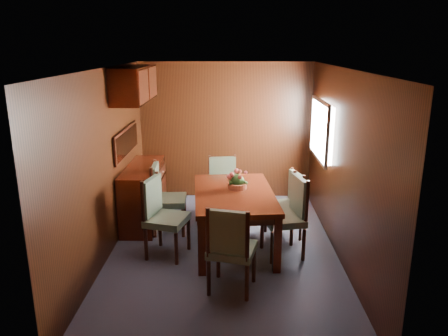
{
  "coord_description": "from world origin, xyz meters",
  "views": [
    {
      "loc": [
        0.1,
        -5.33,
        2.68
      ],
      "look_at": [
        0.0,
        0.41,
        1.05
      ],
      "focal_mm": 35.0,
      "sensor_mm": 36.0,
      "label": 1
    }
  ],
  "objects_px": {
    "chair_left_near": "(161,212)",
    "chair_right_near": "(289,211)",
    "dining_table": "(234,200)",
    "flower_centerpiece": "(237,179)",
    "chair_head": "(230,245)",
    "sideboard": "(144,195)"
  },
  "relations": [
    {
      "from": "chair_left_near",
      "to": "chair_right_near",
      "type": "xyz_separation_m",
      "value": [
        1.66,
        0.04,
        0.01
      ]
    },
    {
      "from": "dining_table",
      "to": "flower_centerpiece",
      "type": "distance_m",
      "value": 0.29
    },
    {
      "from": "chair_left_near",
      "to": "chair_head",
      "type": "bearing_deg",
      "value": 59.58
    },
    {
      "from": "dining_table",
      "to": "chair_head",
      "type": "relative_size",
      "value": 1.69
    },
    {
      "from": "dining_table",
      "to": "chair_right_near",
      "type": "bearing_deg",
      "value": -22.95
    },
    {
      "from": "chair_left_near",
      "to": "chair_right_near",
      "type": "distance_m",
      "value": 1.66
    },
    {
      "from": "chair_left_near",
      "to": "chair_right_near",
      "type": "relative_size",
      "value": 0.99
    },
    {
      "from": "chair_right_near",
      "to": "flower_centerpiece",
      "type": "distance_m",
      "value": 0.84
    },
    {
      "from": "flower_centerpiece",
      "to": "chair_head",
      "type": "bearing_deg",
      "value": -93.74
    },
    {
      "from": "dining_table",
      "to": "chair_right_near",
      "type": "relative_size",
      "value": 1.63
    },
    {
      "from": "chair_head",
      "to": "chair_right_near",
      "type": "bearing_deg",
      "value": 64.81
    },
    {
      "from": "sideboard",
      "to": "chair_head",
      "type": "bearing_deg",
      "value": -56.02
    },
    {
      "from": "chair_head",
      "to": "flower_centerpiece",
      "type": "relative_size",
      "value": 3.67
    },
    {
      "from": "chair_left_near",
      "to": "flower_centerpiece",
      "type": "relative_size",
      "value": 3.76
    },
    {
      "from": "flower_centerpiece",
      "to": "sideboard",
      "type": "bearing_deg",
      "value": 155.1
    },
    {
      "from": "chair_left_near",
      "to": "chair_head",
      "type": "xyz_separation_m",
      "value": [
        0.9,
        -0.91,
        -0.01
      ]
    },
    {
      "from": "chair_right_near",
      "to": "chair_left_near",
      "type": "bearing_deg",
      "value": 78.6
    },
    {
      "from": "sideboard",
      "to": "chair_head",
      "type": "xyz_separation_m",
      "value": [
        1.34,
        -1.99,
        0.12
      ]
    },
    {
      "from": "sideboard",
      "to": "chair_right_near",
      "type": "height_order",
      "value": "chair_right_near"
    },
    {
      "from": "dining_table",
      "to": "chair_left_near",
      "type": "height_order",
      "value": "chair_left_near"
    },
    {
      "from": "chair_right_near",
      "to": "flower_centerpiece",
      "type": "relative_size",
      "value": 3.81
    },
    {
      "from": "sideboard",
      "to": "chair_head",
      "type": "relative_size",
      "value": 1.35
    }
  ]
}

